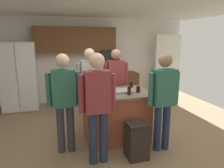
{
  "coord_description": "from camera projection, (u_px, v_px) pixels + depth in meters",
  "views": [
    {
      "loc": [
        -1.05,
        -3.65,
        1.94
      ],
      "look_at": [
        0.06,
        0.25,
        1.05
      ],
      "focal_mm": 32.7,
      "sensor_mm": 36.0,
      "label": 1
    }
  ],
  "objects": [
    {
      "name": "floor",
      "position": [
        113.0,
        137.0,
        4.13
      ],
      "size": [
        7.04,
        7.04,
        0.0
      ],
      "primitive_type": "plane",
      "color": "#937A5B",
      "rests_on": "ground"
    },
    {
      "name": "ceiling",
      "position": [
        113.0,
        1.0,
        3.57
      ],
      "size": [
        7.04,
        7.04,
        0.0
      ],
      "primitive_type": "plane",
      "color": "white"
    },
    {
      "name": "back_wall",
      "position": [
        88.0,
        60.0,
        6.48
      ],
      "size": [
        6.4,
        0.1,
        2.6
      ],
      "primitive_type": "cube",
      "color": "white",
      "rests_on": "ground"
    },
    {
      "name": "french_door_window_panel",
      "position": [
        167.0,
        65.0,
        6.84
      ],
      "size": [
        0.9,
        0.06,
        2.0
      ],
      "primitive_type": "cube",
      "color": "white",
      "rests_on": "ground"
    },
    {
      "name": "cabinet_run_upper",
      "position": [
        76.0,
        40.0,
        6.05
      ],
      "size": [
        2.4,
        0.38,
        0.75
      ],
      "color": "brown"
    },
    {
      "name": "cabinet_run_lower",
      "position": [
        109.0,
        87.0,
        6.52
      ],
      "size": [
        1.8,
        0.63,
        0.9
      ],
      "color": "brown",
      "rests_on": "ground"
    },
    {
      "name": "refrigerator",
      "position": [
        19.0,
        76.0,
        5.63
      ],
      "size": [
        0.93,
        0.76,
        1.88
      ],
      "color": "white",
      "rests_on": "ground"
    },
    {
      "name": "microwave_over_range",
      "position": [
        109.0,
        55.0,
        6.33
      ],
      "size": [
        0.56,
        0.4,
        0.32
      ],
      "primitive_type": "cube",
      "color": "black"
    },
    {
      "name": "kitchen_island",
      "position": [
        116.0,
        115.0,
        3.99
      ],
      "size": [
        1.34,
        0.91,
        0.95
      ],
      "color": "#AD5638",
      "rests_on": "ground"
    },
    {
      "name": "person_guest_left",
      "position": [
        90.0,
        82.0,
        4.49
      ],
      "size": [
        0.57,
        0.23,
        1.75
      ],
      "rotation": [
        0.0,
        0.0,
        -1.11
      ],
      "color": "#4C5166",
      "rests_on": "ground"
    },
    {
      "name": "person_host_foreground",
      "position": [
        163.0,
        96.0,
        3.48
      ],
      "size": [
        0.57,
        0.23,
        1.71
      ],
      "rotation": [
        0.0,
        0.0,
        2.38
      ],
      "color": "#232D4C",
      "rests_on": "ground"
    },
    {
      "name": "person_guest_right",
      "position": [
        116.0,
        81.0,
        4.68
      ],
      "size": [
        0.57,
        0.23,
        1.73
      ],
      "rotation": [
        0.0,
        0.0,
        -1.86
      ],
      "color": "#4C5166",
      "rests_on": "ground"
    },
    {
      "name": "person_elder_center",
      "position": [
        64.0,
        97.0,
        3.42
      ],
      "size": [
        0.57,
        0.23,
        1.72
      ],
      "rotation": [
        0.0,
        0.0,
        0.22
      ],
      "color": "#383842",
      "rests_on": "ground"
    },
    {
      "name": "person_guest_by_door",
      "position": [
        97.0,
        102.0,
        3.09
      ],
      "size": [
        0.57,
        0.23,
        1.75
      ],
      "rotation": [
        0.0,
        0.0,
        0.94
      ],
      "color": "#232D4C",
      "rests_on": "ground"
    },
    {
      "name": "tumbler_amber",
      "position": [
        131.0,
        85.0,
        4.27
      ],
      "size": [
        0.07,
        0.07,
        0.12
      ],
      "color": "black",
      "rests_on": "kitchen_island"
    },
    {
      "name": "glass_dark_ale",
      "position": [
        129.0,
        91.0,
        3.69
      ],
      "size": [
        0.06,
        0.06,
        0.16
      ],
      "color": "black",
      "rests_on": "kitchen_island"
    },
    {
      "name": "mug_blue_stoneware",
      "position": [
        101.0,
        90.0,
        3.85
      ],
      "size": [
        0.12,
        0.08,
        0.09
      ],
      "color": "#4C6B99",
      "rests_on": "kitchen_island"
    },
    {
      "name": "glass_short_whisky",
      "position": [
        95.0,
        94.0,
        3.5
      ],
      "size": [
        0.07,
        0.07,
        0.14
      ],
      "color": "black",
      "rests_on": "kitchen_island"
    },
    {
      "name": "glass_stout_tall",
      "position": [
        109.0,
        92.0,
        3.66
      ],
      "size": [
        0.07,
        0.07,
        0.13
      ],
      "color": "black",
      "rests_on": "kitchen_island"
    },
    {
      "name": "glass_pilsner",
      "position": [
        138.0,
        89.0,
        3.87
      ],
      "size": [
        0.07,
        0.07,
        0.12
      ],
      "color": "black",
      "rests_on": "kitchen_island"
    },
    {
      "name": "mug_ceramic_white",
      "position": [
        95.0,
        92.0,
        3.73
      ],
      "size": [
        0.12,
        0.08,
        0.1
      ],
      "color": "#4C6B99",
      "rests_on": "kitchen_island"
    },
    {
      "name": "serving_tray",
      "position": [
        122.0,
        91.0,
        3.89
      ],
      "size": [
        0.44,
        0.3,
        0.04
      ],
      "color": "#B7B7BC",
      "rests_on": "kitchen_island"
    },
    {
      "name": "trash_bin",
      "position": [
        137.0,
        141.0,
        3.37
      ],
      "size": [
        0.34,
        0.34,
        0.61
      ],
      "color": "black",
      "rests_on": "ground"
    }
  ]
}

